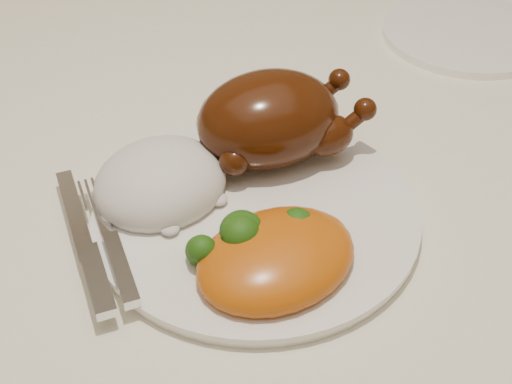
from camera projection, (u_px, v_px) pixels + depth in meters
name	position (u px, v px, depth m)	size (l,w,h in m)	color
dining_table	(241.00, 243.00, 0.76)	(1.60, 0.90, 0.76)	brown
tablecloth	(240.00, 191.00, 0.72)	(1.73, 1.03, 0.18)	#EFE8CD
dinner_plate	(256.00, 214.00, 0.64)	(0.29, 0.29, 0.01)	white
side_plate	(467.00, 33.00, 0.90)	(0.21, 0.21, 0.01)	white
roast_chicken	(273.00, 118.00, 0.67)	(0.17, 0.11, 0.09)	#421807
rice_mound	(160.00, 183.00, 0.64)	(0.16, 0.15, 0.06)	white
mac_and_cheese	(273.00, 253.00, 0.58)	(0.16, 0.13, 0.06)	#C6590C
cutlery	(101.00, 253.00, 0.58)	(0.04, 0.19, 0.01)	silver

